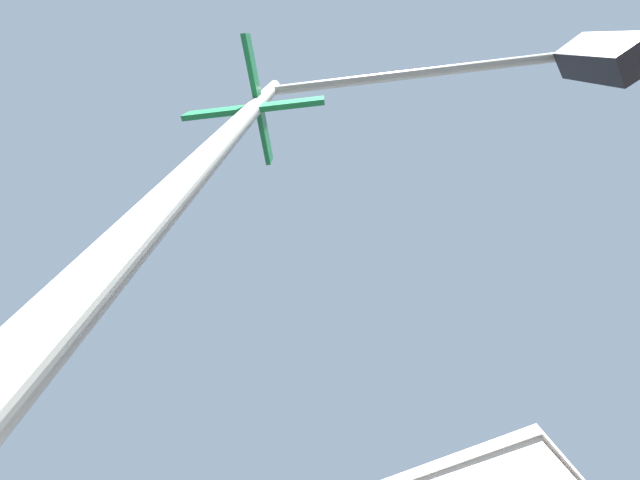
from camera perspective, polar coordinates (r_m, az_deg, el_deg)
traffic_signal_near at (r=2.70m, az=20.27°, el=22.85°), size 3.17×2.24×5.50m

